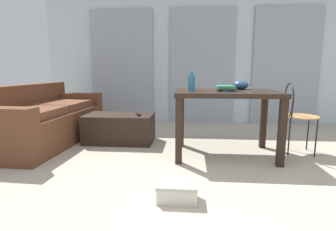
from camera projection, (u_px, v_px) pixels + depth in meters
ground_plane at (207, 157)px, 2.99m from camera, size 8.25×8.25×0.00m
wall_back at (202, 58)px, 4.87m from camera, size 5.89×0.10×2.41m
curtains at (202, 67)px, 4.81m from camera, size 4.19×0.03×2.10m
couch at (43, 120)px, 3.53m from camera, size 0.94×1.94×0.79m
coffee_table at (120, 128)px, 3.60m from camera, size 0.92×0.53×0.39m
craft_table at (226, 101)px, 2.97m from camera, size 1.15×0.78×0.75m
wire_chair at (295, 110)px, 3.08m from camera, size 0.41×0.42×0.84m
bottle_near at (191, 83)px, 2.90m from camera, size 0.08×0.08×0.22m
bowl at (241, 85)px, 3.16m from camera, size 0.19×0.19×0.11m
book_stack at (225, 88)px, 2.93m from camera, size 0.20×0.28×0.06m
scissors at (251, 92)px, 2.75m from camera, size 0.12×0.07×0.00m
tv_remote_primary at (138, 114)px, 3.51m from camera, size 0.10×0.18×0.02m
shoebox at (177, 192)px, 1.97m from camera, size 0.31×0.19×0.14m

